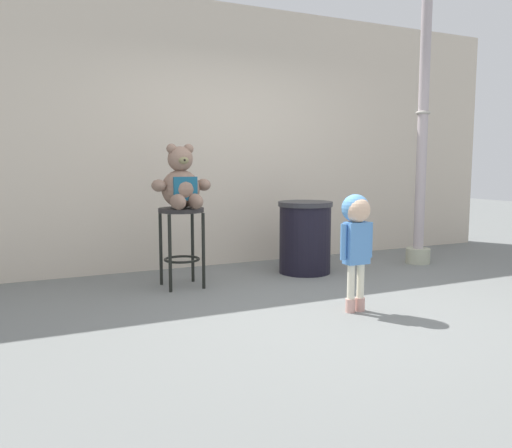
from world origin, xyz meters
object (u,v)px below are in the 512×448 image
(trash_bin, at_px, (305,237))
(lamppost, at_px, (421,159))
(bar_stool_with_teddy, at_px, (181,230))
(teddy_bear, at_px, (182,184))
(child_walking, at_px, (356,227))

(trash_bin, bearing_deg, lamppost, -4.33)
(bar_stool_with_teddy, bearing_deg, teddy_bear, -90.00)
(teddy_bear, height_order, child_walking, teddy_bear)
(trash_bin, bearing_deg, bar_stool_with_teddy, -177.72)
(lamppost, bearing_deg, trash_bin, 175.67)
(teddy_bear, relative_size, lamppost, 0.20)
(lamppost, bearing_deg, bar_stool_with_teddy, 178.86)
(teddy_bear, xyz_separation_m, child_walking, (1.01, -1.39, -0.31))
(teddy_bear, distance_m, trash_bin, 1.54)
(bar_stool_with_teddy, bearing_deg, trash_bin, 2.28)
(bar_stool_with_teddy, xyz_separation_m, lamppost, (2.92, -0.06, 0.68))
(child_walking, bearing_deg, lamppost, -140.96)
(teddy_bear, bearing_deg, child_walking, -53.88)
(child_walking, height_order, trash_bin, child_walking)
(bar_stool_with_teddy, distance_m, child_walking, 1.75)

